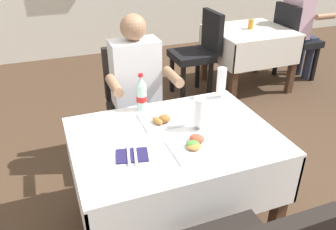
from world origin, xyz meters
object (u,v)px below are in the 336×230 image
object	(u,v)px
plate_near_camera	(194,146)
background_chair_right	(294,38)
background_dining_table	(249,44)
background_chair_left	(199,49)
chair_far_diner_seat	(136,101)
plate_far_diner	(161,120)
cola_bottle_primary	(141,94)
beer_glass_left	(199,113)
beer_glass_middle	(221,82)
background_table_tumbler	(251,24)
seated_diner_far	(138,89)
background_patron	(299,25)
main_dining_table	(174,158)
napkin_cutlery_set	(132,155)

from	to	relation	value
plate_near_camera	background_chair_right	world-z (taller)	background_chair_right
background_dining_table	background_chair_left	xyz separation A→B (m)	(-0.66, 0.00, 0.01)
chair_far_diner_seat	background_chair_right	size ratio (longest dim) A/B	1.00
plate_far_diner	cola_bottle_primary	bearing A→B (deg)	107.01
beer_glass_left	cola_bottle_primary	world-z (taller)	cola_bottle_primary
plate_far_diner	background_dining_table	size ratio (longest dim) A/B	0.27
beer_glass_middle	background_table_tumbler	bearing A→B (deg)	51.11
chair_far_diner_seat	beer_glass_left	xyz separation A→B (m)	(0.16, -0.82, 0.28)
plate_far_diner	background_chair_left	distance (m)	1.99
seated_diner_far	background_chair_left	xyz separation A→B (m)	(1.05, 1.13, -0.16)
cola_bottle_primary	background_patron	world-z (taller)	background_patron
main_dining_table	plate_far_diner	xyz separation A→B (m)	(-0.02, 0.17, 0.18)
beer_glass_middle	napkin_cutlery_set	distance (m)	0.91
background_chair_left	background_table_tumbler	world-z (taller)	background_chair_left
seated_diner_far	napkin_cutlery_set	distance (m)	0.88
beer_glass_middle	background_patron	xyz separation A→B (m)	(1.92, 1.50, -0.13)
plate_far_diner	background_dining_table	bearing A→B (deg)	44.17
plate_near_camera	chair_far_diner_seat	bearing A→B (deg)	92.85
napkin_cutlery_set	background_chair_right	world-z (taller)	background_chair_right
main_dining_table	beer_glass_middle	size ratio (longest dim) A/B	5.31
plate_near_camera	beer_glass_middle	size ratio (longest dim) A/B	1.08
plate_near_camera	background_table_tumbler	size ratio (longest dim) A/B	2.18
beer_glass_left	background_chair_left	bearing A→B (deg)	64.39
plate_near_camera	napkin_cutlery_set	size ratio (longest dim) A/B	1.22
plate_far_diner	background_dining_table	xyz separation A→B (m)	(1.72, 1.68, -0.20)
beer_glass_middle	beer_glass_left	bearing A→B (deg)	-134.23
main_dining_table	chair_far_diner_seat	bearing A→B (deg)	90.00
main_dining_table	beer_glass_left	distance (m)	0.32
seated_diner_far	background_chair_right	size ratio (longest dim) A/B	1.30
beer_glass_middle	napkin_cutlery_set	xyz separation A→B (m)	(-0.78, -0.46, -0.11)
plate_near_camera	background_chair_right	bearing A→B (deg)	41.01
beer_glass_middle	background_chair_right	size ratio (longest dim) A/B	0.23
beer_glass_left	background_chair_right	distance (m)	2.88
plate_far_diner	background_chair_left	size ratio (longest dim) A/B	0.25
background_dining_table	background_chair_right	distance (m)	0.66
cola_bottle_primary	background_chair_right	size ratio (longest dim) A/B	0.26
plate_near_camera	beer_glass_middle	bearing A→B (deg)	49.32
chair_far_diner_seat	cola_bottle_primary	world-z (taller)	cola_bottle_primary
background_dining_table	background_table_tumbler	world-z (taller)	background_table_tumbler
seated_diner_far	napkin_cutlery_set	world-z (taller)	seated_diner_far
main_dining_table	seated_diner_far	size ratio (longest dim) A/B	0.94
chair_far_diner_seat	seated_diner_far	world-z (taller)	seated_diner_far
background_dining_table	background_patron	bearing A→B (deg)	0.00
background_patron	beer_glass_middle	bearing A→B (deg)	-142.02
cola_bottle_primary	napkin_cutlery_set	world-z (taller)	cola_bottle_primary
plate_far_diner	background_chair_right	xyz separation A→B (m)	(2.39, 1.68, -0.18)
background_chair_right	background_patron	size ratio (longest dim) A/B	0.77
beer_glass_middle	background_patron	size ratio (longest dim) A/B	0.18
plate_near_camera	background_patron	size ratio (longest dim) A/B	0.19
plate_far_diner	background_chair_right	distance (m)	2.92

